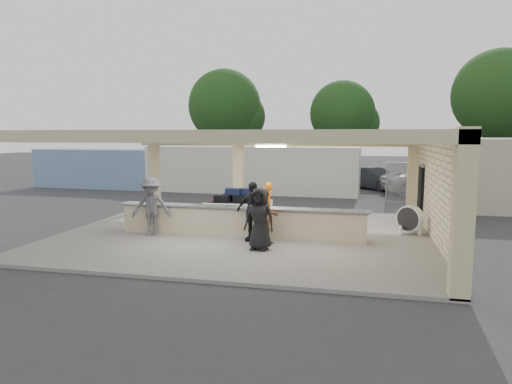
% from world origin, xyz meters
% --- Properties ---
extents(ground, '(120.00, 120.00, 0.00)m').
position_xyz_m(ground, '(0.00, 0.00, 0.00)').
color(ground, '#2C2C2E').
rests_on(ground, ground).
extents(pavilion, '(12.01, 10.00, 3.55)m').
position_xyz_m(pavilion, '(0.21, 0.66, 1.35)').
color(pavilion, '#64615D').
rests_on(pavilion, ground).
extents(baggage_counter, '(8.20, 0.58, 0.98)m').
position_xyz_m(baggage_counter, '(0.00, -0.50, 0.59)').
color(baggage_counter, '#C6B494').
rests_on(baggage_counter, pavilion).
extents(luggage_cart, '(2.32, 1.46, 1.34)m').
position_xyz_m(luggage_cart, '(-0.61, 1.37, 0.83)').
color(luggage_cart, white).
rests_on(luggage_cart, pavilion).
extents(drum_fan, '(0.87, 0.74, 0.96)m').
position_xyz_m(drum_fan, '(5.39, 1.08, 0.62)').
color(drum_fan, white).
rests_on(drum_fan, pavilion).
extents(baggage_handler, '(0.35, 0.60, 1.60)m').
position_xyz_m(baggage_handler, '(0.53, 1.26, 0.90)').
color(baggage_handler, orange).
rests_on(baggage_handler, pavilion).
extents(passenger_a, '(0.89, 0.70, 1.69)m').
position_xyz_m(passenger_a, '(1.01, -1.35, 0.94)').
color(passenger_a, brown).
rests_on(passenger_a, pavilion).
extents(passenger_b, '(1.15, 0.65, 1.85)m').
position_xyz_m(passenger_b, '(0.53, -1.03, 1.03)').
color(passenger_b, black).
rests_on(passenger_b, pavilion).
extents(passenger_c, '(1.31, 0.79, 1.91)m').
position_xyz_m(passenger_c, '(-2.88, -1.00, 1.06)').
color(passenger_c, '#505055').
rests_on(passenger_c, pavilion).
extents(passenger_d, '(0.91, 0.46, 1.80)m').
position_xyz_m(passenger_d, '(0.98, -2.04, 1.00)').
color(passenger_d, black).
rests_on(passenger_d, pavilion).
extents(car_white_a, '(5.57, 3.74, 1.46)m').
position_xyz_m(car_white_a, '(7.54, 12.84, 0.73)').
color(car_white_a, silver).
rests_on(car_white_a, ground).
extents(car_dark, '(3.96, 3.80, 1.35)m').
position_xyz_m(car_dark, '(4.52, 14.46, 0.68)').
color(car_dark, black).
rests_on(car_dark, ground).
extents(container_white, '(12.52, 2.95, 2.69)m').
position_xyz_m(container_white, '(-2.54, 11.37, 1.35)').
color(container_white, silver).
rests_on(container_white, ground).
extents(container_blue, '(9.48, 2.53, 2.45)m').
position_xyz_m(container_blue, '(-12.06, 11.60, 1.22)').
color(container_blue, '#708BB3').
rests_on(container_blue, ground).
extents(tree_left, '(6.60, 6.30, 9.00)m').
position_xyz_m(tree_left, '(-7.68, 24.16, 5.59)').
color(tree_left, '#382619').
rests_on(tree_left, ground).
extents(tree_mid, '(6.00, 5.60, 8.00)m').
position_xyz_m(tree_mid, '(2.32, 26.16, 4.96)').
color(tree_mid, '#382619').
rests_on(tree_mid, ground).
extents(tree_right, '(7.20, 7.00, 10.00)m').
position_xyz_m(tree_right, '(14.32, 25.16, 6.21)').
color(tree_right, '#382619').
rests_on(tree_right, ground).
extents(adjacent_building, '(6.00, 8.00, 3.20)m').
position_xyz_m(adjacent_building, '(9.50, 10.00, 1.60)').
color(adjacent_building, '#BAB294').
rests_on(adjacent_building, ground).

